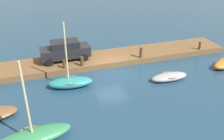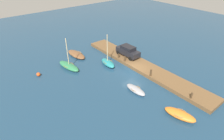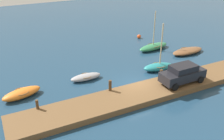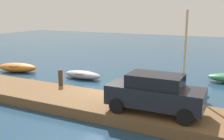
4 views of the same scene
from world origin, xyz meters
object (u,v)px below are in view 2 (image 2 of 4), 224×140
at_px(motorboat_brown, 76,54).
at_px(mooring_post_west, 191,95).
at_px(mooring_post_mid_east, 125,59).
at_px(dinghy_grey, 136,90).
at_px(mooring_post_east, 119,56).
at_px(marker_buoy, 38,74).
at_px(rowboat_green, 69,66).
at_px(rowboat_teal, 108,63).
at_px(rowboat_orange, 180,114).
at_px(mooring_post_mid_west, 151,73).
at_px(parked_car, 128,51).

relative_size(motorboat_brown, mooring_post_west, 5.86).
bearing_deg(mooring_post_mid_east, motorboat_brown, 31.80).
relative_size(dinghy_grey, mooring_post_east, 4.14).
xyz_separation_m(mooring_post_east, marker_buoy, (3.51, 11.71, -0.59)).
xyz_separation_m(motorboat_brown, mooring_post_west, (-18.51, -4.46, 0.59)).
bearing_deg(mooring_post_mid_east, rowboat_green, 59.59).
bearing_deg(rowboat_teal, rowboat_orange, -176.15).
height_order(rowboat_teal, mooring_post_west, rowboat_teal).
height_order(mooring_post_mid_west, mooring_post_east, mooring_post_mid_west).
height_order(mooring_post_mid_east, marker_buoy, mooring_post_mid_east).
height_order(rowboat_teal, parked_car, rowboat_teal).
distance_m(rowboat_green, mooring_post_mid_west, 12.07).
relative_size(dinghy_grey, mooring_post_west, 3.95).
xyz_separation_m(rowboat_orange, parked_car, (13.09, -4.72, 1.02)).
xyz_separation_m(rowboat_green, mooring_post_mid_east, (-4.31, -7.34, 0.52)).
xyz_separation_m(motorboat_brown, mooring_post_east, (-5.74, -4.46, 0.57)).
distance_m(rowboat_green, rowboat_teal, 5.90).
xyz_separation_m(mooring_post_west, marker_buoy, (16.28, 11.71, -0.61)).
height_order(motorboat_brown, parked_car, parked_car).
bearing_deg(rowboat_green, motorboat_brown, -53.83).
height_order(dinghy_grey, motorboat_brown, dinghy_grey).
xyz_separation_m(rowboat_orange, mooring_post_mid_west, (6.76, -3.10, 0.61)).
relative_size(dinghy_grey, rowboat_green, 0.63).
distance_m(rowboat_teal, mooring_post_west, 12.87).
bearing_deg(mooring_post_east, mooring_post_west, 180.00).
xyz_separation_m(rowboat_teal, parked_car, (-0.27, -3.85, 0.96)).
bearing_deg(rowboat_teal, rowboat_green, 67.40).
height_order(dinghy_grey, marker_buoy, dinghy_grey).
bearing_deg(mooring_post_mid_west, rowboat_green, 37.48).
height_order(rowboat_green, mooring_post_mid_east, rowboat_green).
bearing_deg(rowboat_orange, dinghy_grey, -9.39).
bearing_deg(mooring_post_mid_east, marker_buoy, 67.06).
bearing_deg(motorboat_brown, parked_car, -138.21).
height_order(dinghy_grey, rowboat_orange, rowboat_orange).
relative_size(parked_car, marker_buoy, 7.70).
relative_size(rowboat_orange, mooring_post_west, 4.64).
height_order(rowboat_green, marker_buoy, rowboat_green).
distance_m(rowboat_teal, rowboat_orange, 13.39).
relative_size(mooring_post_mid_west, parked_car, 0.23).
relative_size(motorboat_brown, parked_car, 1.06).
bearing_deg(marker_buoy, rowboat_teal, -110.88).
relative_size(rowboat_green, motorboat_brown, 1.07).
bearing_deg(mooring_post_east, mooring_post_mid_east, 180.00).
xyz_separation_m(dinghy_grey, marker_buoy, (11.03, 8.12, -0.03)).
relative_size(rowboat_green, mooring_post_mid_east, 5.98).
distance_m(rowboat_green, motorboat_brown, 4.07).
distance_m(dinghy_grey, rowboat_teal, 7.53).
xyz_separation_m(rowboat_orange, mooring_post_west, (0.70, -3.10, 0.51)).
distance_m(rowboat_green, parked_car, 9.58).
bearing_deg(mooring_post_west, rowboat_orange, 102.69).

